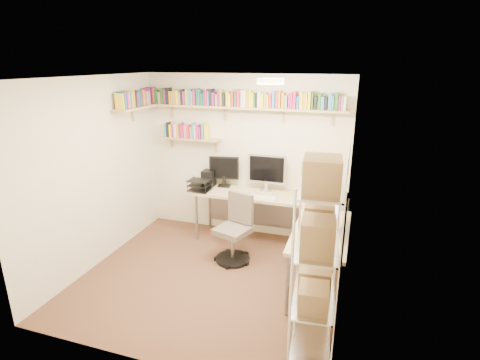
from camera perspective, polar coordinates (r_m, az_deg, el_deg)
name	(u,v)px	position (r m, az deg, el deg)	size (l,w,h in m)	color
ground	(210,277)	(5.01, -4.67, -14.56)	(3.20, 3.20, 0.00)	#4F3222
room_shell	(207,162)	(4.39, -5.11, 2.80)	(3.24, 3.04, 2.52)	beige
wall_shelves	(213,106)	(5.64, -4.20, 11.11)	(3.12, 1.09, 0.80)	tan
corner_desk	(266,201)	(5.34, 3.98, -3.20)	(2.39, 2.02, 1.35)	beige
office_chair	(235,233)	(5.22, -0.77, -8.08)	(0.53, 0.54, 0.95)	black
wire_rack	(317,242)	(3.28, 11.72, -9.19)	(0.45, 0.81, 1.97)	silver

